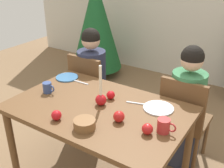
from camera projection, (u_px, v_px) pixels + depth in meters
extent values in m
cube|color=brown|center=(98.00, 109.00, 2.17)|extent=(1.40, 0.90, 0.04)
cylinder|color=brown|center=(12.00, 145.00, 2.35)|extent=(0.06, 0.06, 0.71)
cylinder|color=brown|center=(72.00, 107.00, 2.94)|extent=(0.06, 0.06, 0.71)
cylinder|color=brown|center=(188.00, 149.00, 2.31)|extent=(0.06, 0.06, 0.71)
cube|color=brown|center=(95.00, 92.00, 3.09)|extent=(0.40, 0.40, 0.04)
cube|color=brown|center=(84.00, 78.00, 2.85)|extent=(0.40, 0.04, 0.45)
cylinder|color=brown|center=(116.00, 107.00, 3.23)|extent=(0.04, 0.04, 0.41)
cylinder|color=brown|center=(93.00, 100.00, 3.40)|extent=(0.04, 0.04, 0.41)
cylinder|color=brown|center=(99.00, 120.00, 2.97)|extent=(0.04, 0.04, 0.41)
cylinder|color=brown|center=(75.00, 112.00, 3.14)|extent=(0.04, 0.04, 0.41)
cube|color=brown|center=(186.00, 120.00, 2.57)|extent=(0.40, 0.40, 0.04)
cube|color=brown|center=(182.00, 106.00, 2.33)|extent=(0.40, 0.04, 0.45)
cylinder|color=brown|center=(206.00, 137.00, 2.71)|extent=(0.04, 0.04, 0.41)
cylinder|color=brown|center=(173.00, 126.00, 2.88)|extent=(0.04, 0.04, 0.41)
cylinder|color=brown|center=(195.00, 156.00, 2.46)|extent=(0.04, 0.04, 0.41)
cylinder|color=brown|center=(160.00, 143.00, 2.62)|extent=(0.04, 0.04, 0.41)
cube|color=#33384C|center=(93.00, 110.00, 3.14)|extent=(0.28, 0.28, 0.45)
cylinder|color=#282D47|center=(92.00, 72.00, 2.94)|extent=(0.30, 0.30, 0.48)
sphere|color=tan|center=(91.00, 40.00, 2.79)|extent=(0.19, 0.19, 0.19)
sphere|color=black|center=(91.00, 37.00, 2.77)|extent=(0.19, 0.19, 0.19)
cube|color=#33384C|center=(181.00, 141.00, 2.62)|extent=(0.28, 0.28, 0.45)
cylinder|color=#387A4C|center=(187.00, 98.00, 2.42)|extent=(0.30, 0.30, 0.48)
sphere|color=tan|center=(192.00, 60.00, 2.27)|extent=(0.19, 0.19, 0.19)
sphere|color=black|center=(193.00, 57.00, 2.26)|extent=(0.19, 0.19, 0.19)
cylinder|color=brown|center=(97.00, 70.00, 4.61)|extent=(0.08, 0.08, 0.14)
cone|color=#195628|center=(96.00, 24.00, 4.27)|extent=(0.81, 0.81, 1.42)
sphere|color=red|center=(100.00, 100.00, 2.17)|extent=(0.09, 0.09, 0.09)
cylinder|color=#EFE5C6|center=(100.00, 80.00, 2.10)|extent=(0.02, 0.02, 0.25)
cylinder|color=teal|center=(67.00, 77.00, 2.66)|extent=(0.22, 0.22, 0.01)
cylinder|color=silver|center=(158.00, 108.00, 2.13)|extent=(0.24, 0.24, 0.01)
cylinder|color=#33477F|center=(47.00, 88.00, 2.37)|extent=(0.08, 0.08, 0.09)
torus|color=#33477F|center=(52.00, 88.00, 2.34)|extent=(0.06, 0.01, 0.06)
cylinder|color=#B72D2D|center=(164.00, 126.00, 1.84)|extent=(0.09, 0.09, 0.10)
torus|color=#B72D2D|center=(171.00, 128.00, 1.81)|extent=(0.07, 0.01, 0.07)
cube|color=silver|center=(80.00, 82.00, 2.56)|extent=(0.18, 0.02, 0.01)
cube|color=silver|center=(137.00, 103.00, 2.20)|extent=(0.18, 0.06, 0.01)
cylinder|color=brown|center=(85.00, 124.00, 1.88)|extent=(0.15, 0.15, 0.07)
sphere|color=red|center=(147.00, 129.00, 1.82)|extent=(0.08, 0.08, 0.08)
sphere|color=red|center=(119.00, 117.00, 1.96)|extent=(0.08, 0.08, 0.08)
sphere|color=red|center=(56.00, 115.00, 1.98)|extent=(0.08, 0.08, 0.08)
sphere|color=red|center=(111.00, 95.00, 2.27)|extent=(0.07, 0.07, 0.07)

